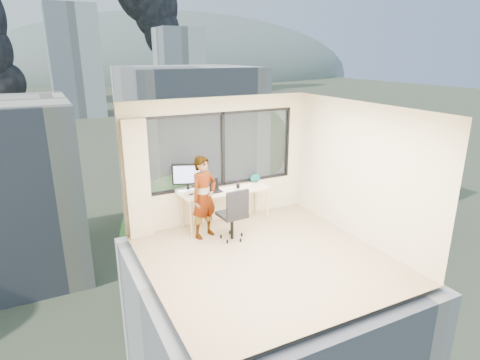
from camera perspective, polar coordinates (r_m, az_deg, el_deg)
floor at (r=7.20m, az=3.64°, el=-10.94°), size 4.00×4.00×0.01m
ceiling at (r=6.39m, az=4.09°, el=10.04°), size 4.00×4.00×0.01m
wall_front at (r=5.18m, az=15.17°, el=-7.38°), size 4.00×0.01×2.60m
wall_left at (r=5.97m, az=-12.98°, el=-3.81°), size 0.01×4.00×2.60m
wall_right at (r=7.85m, az=16.56°, el=1.05°), size 0.01×4.00×2.60m
window_wall at (r=8.36m, az=-2.78°, el=4.35°), size 3.30×0.16×1.55m
curtain at (r=7.82m, az=-14.31°, el=0.03°), size 0.45×0.14×2.30m
desk at (r=8.38m, az=-2.03°, el=-3.84°), size 1.80×0.60×0.75m
chair at (r=7.66m, az=-1.15°, el=-4.69°), size 0.58×0.58×1.06m
person at (r=7.71m, az=-5.11°, el=-2.43°), size 0.69×0.57×1.61m
monitor at (r=8.02m, az=-7.38°, el=0.21°), size 0.63×0.34×0.62m
game_console at (r=8.12m, az=-7.63°, el=-1.57°), size 0.40×0.36×0.08m
laptop at (r=8.12m, az=-3.82°, el=-0.95°), size 0.35×0.37×0.22m
cellphone at (r=8.07m, az=-4.21°, el=-1.86°), size 0.11×0.07×0.01m
pen_cup at (r=8.34m, az=-0.29°, el=-0.84°), size 0.10×0.10×0.10m
handbag at (r=8.73m, az=2.18°, el=0.31°), size 0.27×0.19×0.19m
exterior_ground at (r=126.69m, az=-25.17°, el=8.01°), size 400.00×400.00×0.04m
near_bldg_b at (r=46.99m, az=-7.20°, el=5.84°), size 14.00×13.00×16.00m
near_bldg_c at (r=48.76m, az=17.57°, el=1.95°), size 12.00×10.00×10.00m
far_tower_b at (r=125.97m, az=-22.34°, el=15.20°), size 13.00×13.00×30.00m
far_tower_c at (r=153.30m, az=-8.61°, el=15.71°), size 15.00×15.00×26.00m
hill_b at (r=341.87m, az=-9.32°, el=14.41°), size 300.00×220.00×96.00m
tree_b at (r=27.73m, az=-8.53°, el=-10.45°), size 7.60×7.60×9.00m
tree_c at (r=53.44m, az=2.34°, el=4.09°), size 8.40×8.40×10.00m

